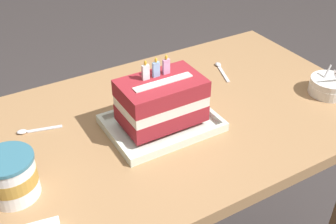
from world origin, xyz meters
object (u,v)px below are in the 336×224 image
Objects in this scene: birthday_cake at (161,100)px; bowl_stack at (329,86)px; serving_spoon_near_tray at (220,68)px; foil_tray at (162,124)px; ice_cream_tub at (11,176)px; serving_spoon_by_bowls at (30,131)px.

bowl_stack is (0.52, -0.11, -0.06)m from birthday_cake.
birthday_cake is at bearing -151.30° from serving_spoon_near_tray.
ice_cream_tub is (-0.41, -0.05, 0.05)m from foil_tray.
ice_cream_tub is at bearing -172.31° from birthday_cake.
serving_spoon_near_tray is at bearing 28.72° from foil_tray.
serving_spoon_by_bowls is at bearing 153.75° from birthday_cake.
foil_tray reaches higher than serving_spoon_near_tray.
bowl_stack is 0.35m from serving_spoon_near_tray.
ice_cream_tub is at bearing -113.02° from serving_spoon_by_bowls.
birthday_cake is 1.83× the size of bowl_stack.
foil_tray is 2.52× the size of ice_cream_tub.
birthday_cake is 0.41m from ice_cream_tub.
ice_cream_tub is 0.92× the size of serving_spoon_near_tray.
bowl_stack is 0.94× the size of serving_spoon_near_tray.
serving_spoon_by_bowls is at bearing 162.55° from bowl_stack.
birthday_cake is at bearing 7.69° from ice_cream_tub.
foil_tray is at bearing -26.27° from serving_spoon_by_bowls.
ice_cream_tub is at bearing 176.71° from bowl_stack.
serving_spoon_by_bowls is (-0.84, 0.26, -0.02)m from bowl_stack.
bowl_stack is at bearing -11.65° from foil_tray.
birthday_cake is (0.00, 0.00, 0.08)m from foil_tray.
birthday_cake is 0.36m from serving_spoon_by_bowls.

